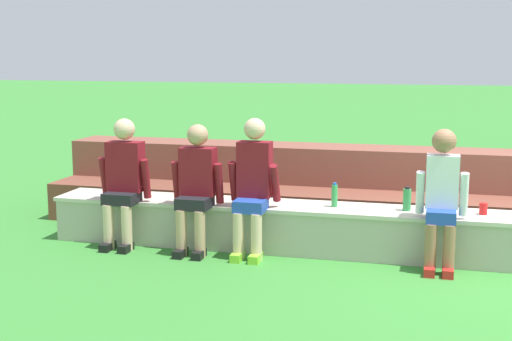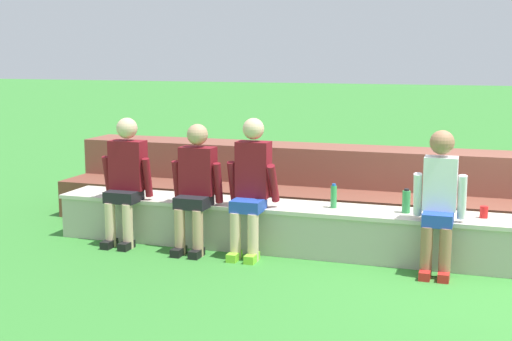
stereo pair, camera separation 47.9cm
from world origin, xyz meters
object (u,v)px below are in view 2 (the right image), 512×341
(person_center, at_px, (251,183))
(water_bottle_mid_left, at_px, (334,196))
(water_bottle_center_gap, at_px, (406,201))
(plastic_cup_right_end, at_px, (484,212))
(person_far_left, at_px, (126,177))
(person_right_of_center, at_px, (439,198))
(person_left_of_center, at_px, (195,184))

(person_center, xyz_separation_m, water_bottle_mid_left, (0.79, 0.29, -0.14))
(water_bottle_center_gap, distance_m, plastic_cup_right_end, 0.73)
(person_far_left, xyz_separation_m, person_right_of_center, (3.26, 0.00, -0.02))
(person_left_of_center, height_order, person_right_of_center, person_right_of_center)
(water_bottle_mid_left, relative_size, plastic_cup_right_end, 2.20)
(person_far_left, xyz_separation_m, plastic_cup_right_end, (3.66, 0.33, -0.19))
(plastic_cup_right_end, bearing_deg, water_bottle_mid_left, -179.38)
(plastic_cup_right_end, bearing_deg, water_bottle_center_gap, -178.94)
(person_far_left, distance_m, plastic_cup_right_end, 3.68)
(person_center, relative_size, water_bottle_center_gap, 5.76)
(person_right_of_center, relative_size, water_bottle_mid_left, 5.36)
(person_center, bearing_deg, person_right_of_center, -0.62)
(person_far_left, height_order, person_left_of_center, person_far_left)
(person_center, relative_size, person_right_of_center, 1.04)
(water_bottle_center_gap, bearing_deg, water_bottle_mid_left, -179.83)
(plastic_cup_right_end, bearing_deg, person_right_of_center, -140.52)
(person_center, height_order, plastic_cup_right_end, person_center)
(water_bottle_mid_left, bearing_deg, person_center, -159.62)
(person_center, xyz_separation_m, plastic_cup_right_end, (2.25, 0.31, -0.20))
(plastic_cup_right_end, bearing_deg, person_center, -172.18)
(person_left_of_center, xyz_separation_m, plastic_cup_right_end, (2.84, 0.35, -0.17))
(person_far_left, height_order, water_bottle_mid_left, person_far_left)
(water_bottle_mid_left, bearing_deg, water_bottle_center_gap, 0.17)
(person_right_of_center, distance_m, plastic_cup_right_end, 0.55)
(person_left_of_center, bearing_deg, plastic_cup_right_end, 7.10)
(person_center, distance_m, plastic_cup_right_end, 2.28)
(person_left_of_center, xyz_separation_m, water_bottle_mid_left, (1.38, 0.34, -0.11))
(person_far_left, relative_size, person_left_of_center, 1.03)
(person_right_of_center, distance_m, water_bottle_mid_left, 1.11)
(person_left_of_center, xyz_separation_m, water_bottle_center_gap, (2.11, 0.34, -0.11))
(person_far_left, relative_size, plastic_cup_right_end, 12.01)
(person_center, distance_m, water_bottle_center_gap, 1.55)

